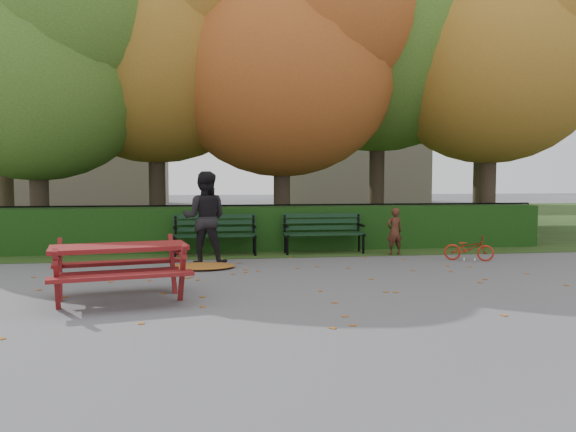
{
  "coord_description": "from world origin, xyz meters",
  "views": [
    {
      "loc": [
        -1.46,
        -8.54,
        1.7
      ],
      "look_at": [
        -0.03,
        1.38,
        1.0
      ],
      "focal_mm": 35.0,
      "sensor_mm": 36.0,
      "label": 1
    }
  ],
  "objects": [
    {
      "name": "bench_right",
      "position": [
        1.1,
        3.7,
        0.52
      ],
      "size": [
        1.8,
        0.57,
        0.88
      ],
      "color": "black",
      "rests_on": "ground"
    },
    {
      "name": "picnic_table",
      "position": [
        -2.66,
        -0.68,
        0.6
      ],
      "size": [
        2.05,
        1.78,
        0.88
      ],
      "rotation": [
        0.0,
        0.0,
        0.2
      ],
      "color": "maroon",
      "rests_on": "ground"
    },
    {
      "name": "tree_e",
      "position": [
        6.52,
        5.77,
        5.08
      ],
      "size": [
        6.09,
        5.8,
        8.16
      ],
      "color": "#2E221A",
      "rests_on": "ground"
    },
    {
      "name": "building_right",
      "position": [
        8.0,
        28.0,
        6.0
      ],
      "size": [
        9.0,
        6.0,
        12.0
      ],
      "primitive_type": "cube",
      "color": "tan",
      "rests_on": "ground"
    },
    {
      "name": "hedge",
      "position": [
        0.0,
        4.5,
        0.5
      ],
      "size": [
        13.0,
        0.9,
        1.0
      ],
      "primitive_type": "cube",
      "color": "black",
      "rests_on": "ground"
    },
    {
      "name": "tree_a",
      "position": [
        -5.19,
        5.58,
        4.52
      ],
      "size": [
        5.88,
        5.6,
        7.48
      ],
      "color": "#2E221A",
      "rests_on": "ground"
    },
    {
      "name": "bicycle",
      "position": [
        3.8,
        2.14,
        0.25
      ],
      "size": [
        1.03,
        0.68,
        0.51
      ],
      "primitive_type": "imported",
      "rotation": [
        0.0,
        0.0,
        1.18
      ],
      "color": "#AB1F0F",
      "rests_on": "ground"
    },
    {
      "name": "tree_c",
      "position": [
        0.83,
        5.96,
        4.82
      ],
      "size": [
        6.3,
        6.0,
        8.0
      ],
      "color": "#2E221A",
      "rests_on": "ground"
    },
    {
      "name": "child",
      "position": [
        2.58,
        3.2,
        0.51
      ],
      "size": [
        0.41,
        0.3,
        1.03
      ],
      "primitive_type": "imported",
      "rotation": [
        0.0,
        0.0,
        3.3
      ],
      "color": "#442216",
      "rests_on": "ground"
    },
    {
      "name": "tree_g",
      "position": [
        8.33,
        9.76,
        5.37
      ],
      "size": [
        6.3,
        6.0,
        8.55
      ],
      "color": "#2E221A",
      "rests_on": "ground"
    },
    {
      "name": "grass_strip",
      "position": [
        0.0,
        14.0,
        0.01
      ],
      "size": [
        90.0,
        90.0,
        0.0
      ],
      "primitive_type": "plane",
      "color": "#213914",
      "rests_on": "ground"
    },
    {
      "name": "leaf_scatter",
      "position": [
        0.0,
        0.3,
        0.01
      ],
      "size": [
        9.0,
        5.7,
        0.01
      ],
      "primitive_type": null,
      "color": "maroon",
      "rests_on": "ground"
    },
    {
      "name": "tree_f",
      "position": [
        -7.13,
        9.24,
        5.69
      ],
      "size": [
        6.93,
        6.6,
        9.19
      ],
      "color": "#2E221A",
      "rests_on": "ground"
    },
    {
      "name": "building_left",
      "position": [
        -9.0,
        26.0,
        7.5
      ],
      "size": [
        10.0,
        7.0,
        15.0
      ],
      "primitive_type": "cube",
      "color": "tan",
      "rests_on": "ground"
    },
    {
      "name": "leaf_pile",
      "position": [
        -1.57,
        1.93,
        0.04
      ],
      "size": [
        1.44,
        1.21,
        0.08
      ],
      "primitive_type": "ellipsoid",
      "rotation": [
        0.0,
        0.0,
        0.34
      ],
      "color": "maroon",
      "rests_on": "ground"
    },
    {
      "name": "iron_fence",
      "position": [
        0.0,
        5.3,
        0.54
      ],
      "size": [
        14.0,
        0.04,
        1.02
      ],
      "color": "black",
      "rests_on": "ground"
    },
    {
      "name": "adult",
      "position": [
        -1.51,
        2.44,
        0.9
      ],
      "size": [
        0.98,
        0.82,
        1.81
      ],
      "primitive_type": "imported",
      "rotation": [
        0.0,
        0.0,
        2.98
      ],
      "color": "black",
      "rests_on": "ground"
    },
    {
      "name": "ground",
      "position": [
        0.0,
        0.0,
        0.0
      ],
      "size": [
        90.0,
        90.0,
        0.0
      ],
      "primitive_type": "plane",
      "color": "slate",
      "rests_on": "ground"
    },
    {
      "name": "tree_d",
      "position": [
        3.88,
        7.23,
        5.98
      ],
      "size": [
        7.14,
        6.8,
        9.58
      ],
      "color": "#2E221A",
      "rests_on": "ground"
    },
    {
      "name": "bench_left",
      "position": [
        -1.3,
        3.7,
        0.52
      ],
      "size": [
        1.8,
        0.57,
        0.88
      ],
      "color": "black",
      "rests_on": "ground"
    },
    {
      "name": "tree_b",
      "position": [
        -2.44,
        6.75,
        5.4
      ],
      "size": [
        6.72,
        6.4,
        8.79
      ],
      "color": "#2E221A",
      "rests_on": "ground"
    }
  ]
}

